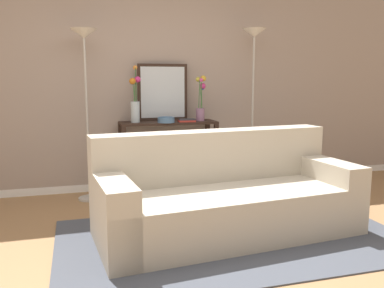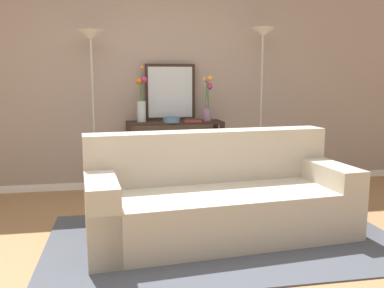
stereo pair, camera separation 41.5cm
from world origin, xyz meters
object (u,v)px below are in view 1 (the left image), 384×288
object	(u,v)px
floor_lamp_left	(85,67)
vase_tall_flowers	(135,103)
wall_mirror	(163,92)
book_row_under_console	(146,188)
couch	(226,198)
fruit_bowl	(166,120)
vase_short_flowers	(201,101)
console_table	(168,144)
book_stack	(187,120)
floor_lamp_right	(254,64)

from	to	relation	value
floor_lamp_left	vase_tall_flowers	world-z (taller)	floor_lamp_left
wall_mirror	book_row_under_console	xyz separation A→B (m)	(-0.26, -0.16, -1.13)
couch	fruit_bowl	distance (m)	1.48
couch	wall_mirror	xyz separation A→B (m)	(-0.21, 1.62, 0.88)
floor_lamp_left	book_row_under_console	distance (m)	1.56
floor_lamp_left	fruit_bowl	world-z (taller)	floor_lamp_left
wall_mirror	vase_short_flowers	bearing A→B (deg)	-23.36
wall_mirror	vase_tall_flowers	world-z (taller)	wall_mirror
wall_mirror	vase_tall_flowers	size ratio (longest dim) A/B	1.04
floor_lamp_left	couch	bearing A→B (deg)	-51.33
console_table	book_row_under_console	distance (m)	0.59
couch	fruit_bowl	xyz separation A→B (m)	(-0.23, 1.35, 0.57)
console_table	fruit_bowl	bearing A→B (deg)	-113.27
book_row_under_console	book_stack	bearing A→B (deg)	-12.14
vase_tall_flowers	couch	bearing A→B (deg)	-68.73
floor_lamp_right	wall_mirror	xyz separation A→B (m)	(-1.08, 0.24, -0.34)
floor_lamp_left	floor_lamp_right	bearing A→B (deg)	0.00
floor_lamp_left	vase_short_flowers	world-z (taller)	floor_lamp_left
couch	vase_tall_flowers	bearing A→B (deg)	111.27
wall_mirror	vase_tall_flowers	bearing A→B (deg)	-154.97
vase_short_flowers	book_stack	size ratio (longest dim) A/B	2.63
fruit_bowl	book_row_under_console	world-z (taller)	fruit_bowl
floor_lamp_left	fruit_bowl	xyz separation A→B (m)	(0.88, -0.04, -0.59)
couch	wall_mirror	bearing A→B (deg)	97.21
floor_lamp_right	book_row_under_console	world-z (taller)	floor_lamp_right
couch	wall_mirror	size ratio (longest dim) A/B	3.42
console_table	book_row_under_console	world-z (taller)	console_table
floor_lamp_left	wall_mirror	size ratio (longest dim) A/B	2.77
console_table	book_stack	distance (m)	0.37
wall_mirror	vase_tall_flowers	distance (m)	0.42
floor_lamp_right	vase_tall_flowers	bearing A→B (deg)	177.27
vase_short_flowers	wall_mirror	bearing A→B (deg)	156.64
book_stack	vase_tall_flowers	bearing A→B (deg)	171.00
floor_lamp_right	fruit_bowl	size ratio (longest dim) A/B	9.94
floor_lamp_right	wall_mirror	bearing A→B (deg)	167.57
fruit_bowl	floor_lamp_left	bearing A→B (deg)	177.35
floor_lamp_right	couch	bearing A→B (deg)	-122.09
book_stack	wall_mirror	bearing A→B (deg)	131.09
couch	book_stack	size ratio (longest dim) A/B	11.30
console_table	floor_lamp_left	bearing A→B (deg)	-175.14
couch	floor_lamp_left	world-z (taller)	floor_lamp_left
floor_lamp_left	book_stack	distance (m)	1.29
floor_lamp_right	vase_short_flowers	xyz separation A→B (m)	(-0.65, 0.05, -0.44)
vase_tall_flowers	fruit_bowl	size ratio (longest dim) A/B	3.33
console_table	vase_short_flowers	distance (m)	0.65
console_table	fruit_bowl	distance (m)	0.33
book_row_under_console	floor_lamp_right	bearing A→B (deg)	-3.41
couch	console_table	distance (m)	1.50
fruit_bowl	vase_tall_flowers	bearing A→B (deg)	162.04
floor_lamp_left	wall_mirror	xyz separation A→B (m)	(0.90, 0.24, -0.28)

